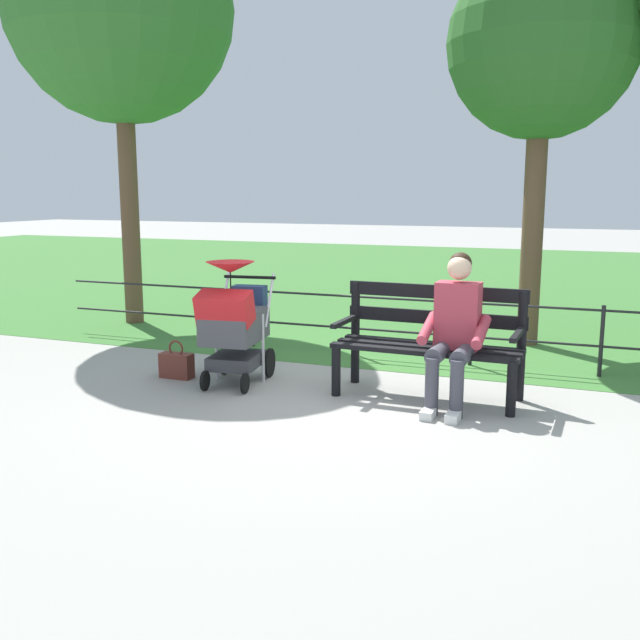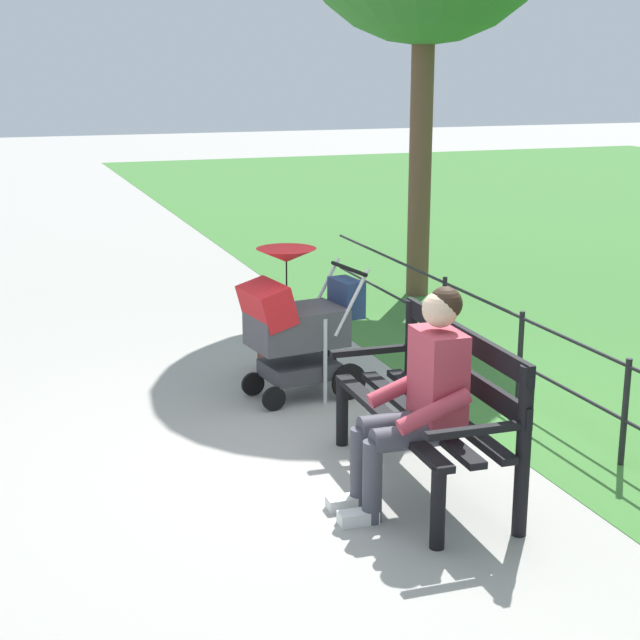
{
  "view_description": "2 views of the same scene",
  "coord_description": "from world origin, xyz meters",
  "px_view_note": "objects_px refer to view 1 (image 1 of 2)",
  "views": [
    {
      "loc": [
        -1.8,
        5.87,
        1.78
      ],
      "look_at": [
        0.44,
        0.17,
        0.66
      ],
      "focal_mm": 40.07,
      "sensor_mm": 36.0,
      "label": 1
    },
    {
      "loc": [
        -5.36,
        2.34,
        2.45
      ],
      "look_at": [
        0.55,
        0.24,
        0.79
      ],
      "focal_mm": 54.76,
      "sensor_mm": 36.0,
      "label": 2
    }
  ],
  "objects_px": {
    "park_bench": "(430,337)",
    "handbag": "(177,365)",
    "tree_near_bench": "(120,9)",
    "stroller": "(234,321)",
    "tree_far_right": "(542,46)",
    "person_on_bench": "(455,326)"
  },
  "relations": [
    {
      "from": "park_bench",
      "to": "handbag",
      "type": "xyz_separation_m",
      "value": [
        2.39,
        0.29,
        -0.4
      ]
    },
    {
      "from": "tree_near_bench",
      "to": "stroller",
      "type": "bearing_deg",
      "value": 140.36
    },
    {
      "from": "handbag",
      "to": "tree_far_right",
      "type": "relative_size",
      "value": 0.08
    },
    {
      "from": "person_on_bench",
      "to": "handbag",
      "type": "xyz_separation_m",
      "value": [
        2.65,
        0.07,
        -0.55
      ]
    },
    {
      "from": "person_on_bench",
      "to": "tree_far_right",
      "type": "xyz_separation_m",
      "value": [
        -0.34,
        -2.76,
        2.65
      ]
    },
    {
      "from": "park_bench",
      "to": "stroller",
      "type": "relative_size",
      "value": 1.4
    },
    {
      "from": "park_bench",
      "to": "handbag",
      "type": "distance_m",
      "value": 2.44
    },
    {
      "from": "person_on_bench",
      "to": "tree_far_right",
      "type": "height_order",
      "value": "tree_far_right"
    },
    {
      "from": "park_bench",
      "to": "stroller",
      "type": "xyz_separation_m",
      "value": [
        1.76,
        0.28,
        0.07
      ]
    },
    {
      "from": "person_on_bench",
      "to": "tree_far_right",
      "type": "distance_m",
      "value": 3.84
    },
    {
      "from": "park_bench",
      "to": "person_on_bench",
      "type": "height_order",
      "value": "person_on_bench"
    },
    {
      "from": "park_bench",
      "to": "tree_near_bench",
      "type": "bearing_deg",
      "value": -24.03
    },
    {
      "from": "tree_near_bench",
      "to": "park_bench",
      "type": "bearing_deg",
      "value": 155.97
    },
    {
      "from": "person_on_bench",
      "to": "tree_far_right",
      "type": "relative_size",
      "value": 0.29
    },
    {
      "from": "person_on_bench",
      "to": "tree_near_bench",
      "type": "relative_size",
      "value": 0.23
    },
    {
      "from": "stroller",
      "to": "handbag",
      "type": "xyz_separation_m",
      "value": [
        0.63,
        0.01,
        -0.47
      ]
    },
    {
      "from": "handbag",
      "to": "person_on_bench",
      "type": "bearing_deg",
      "value": -178.56
    },
    {
      "from": "park_bench",
      "to": "tree_far_right",
      "type": "xyz_separation_m",
      "value": [
        -0.59,
        -2.53,
        2.81
      ]
    },
    {
      "from": "park_bench",
      "to": "stroller",
      "type": "bearing_deg",
      "value": 9.11
    },
    {
      "from": "park_bench",
      "to": "person_on_bench",
      "type": "bearing_deg",
      "value": 138.49
    },
    {
      "from": "tree_near_bench",
      "to": "tree_far_right",
      "type": "xyz_separation_m",
      "value": [
        -5.14,
        -0.51,
        -0.71
      ]
    },
    {
      "from": "handbag",
      "to": "stroller",
      "type": "bearing_deg",
      "value": -179.34
    }
  ]
}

